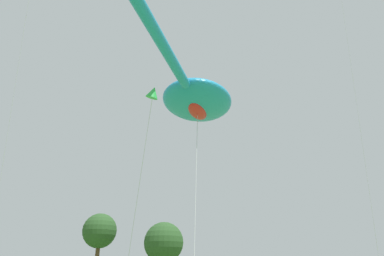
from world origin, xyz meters
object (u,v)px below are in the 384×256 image
object	(u,v)px
tree_shrub_far	(100,231)
tree_oak_left	(164,242)
big_show_kite	(196,100)
small_kite_triangle_green	(153,94)

from	to	relation	value
tree_shrub_far	tree_oak_left	bearing A→B (deg)	-48.59
big_show_kite	small_kite_triangle_green	distance (m)	5.83
tree_shrub_far	big_show_kite	bearing A→B (deg)	-106.35
big_show_kite	small_kite_triangle_green	xyz separation A→B (m)	(-4.52, -2.89, -2.27)
big_show_kite	tree_shrub_far	xyz separation A→B (m)	(16.22, 55.26, -2.28)
big_show_kite	tree_oak_left	size ratio (longest dim) A/B	1.16
tree_shrub_far	small_kite_triangle_green	bearing A→B (deg)	-109.63
big_show_kite	small_kite_triangle_green	bearing A→B (deg)	173.57
big_show_kite	tree_oak_left	distance (m)	51.80
tree_shrub_far	tree_oak_left	world-z (taller)	tree_shrub_far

